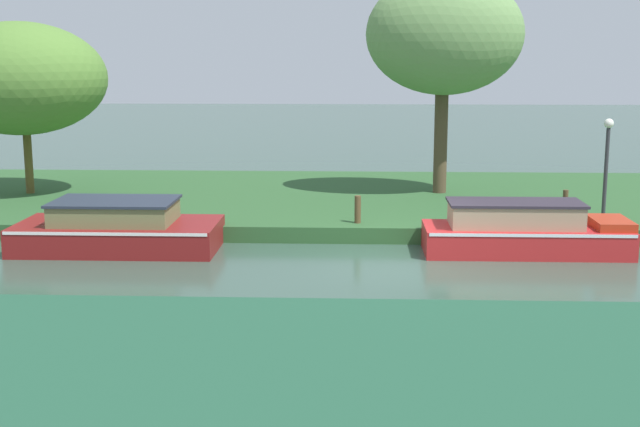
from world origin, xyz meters
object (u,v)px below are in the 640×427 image
Objects in this scene: red_narrowboat at (525,231)px; maroon_barge at (118,229)px; mooring_post_near at (358,209)px; mooring_post_far at (565,207)px; willow_tree_left at (19,79)px; willow_tree_centre at (445,35)px; lamp_post at (607,155)px.

maroon_barge is at bearing -180.00° from red_narrowboat.
mooring_post_near is 0.79× the size of mooring_post_far.
willow_tree_left is at bearing 128.56° from maroon_barge.
red_narrowboat reaches higher than mooring_post_near.
willow_tree_centre is (8.10, 5.89, 4.57)m from maroon_barge.
mooring_post_far is (-1.19, -0.89, -1.19)m from lamp_post.
mooring_post_far is at bearing -59.93° from willow_tree_centre.
lamp_post is 6.45m from mooring_post_near.
maroon_barge is 5.80m from mooring_post_near.
red_narrowboat is at bearing -20.31° from mooring_post_near.
mooring_post_far reaches higher than red_narrowboat.
mooring_post_near is at bearing -21.56° from willow_tree_left.
red_narrowboat is 4.10m from mooring_post_near.
red_narrowboat is at bearing 0.00° from maroon_barge.
willow_tree_centre is at bearing 120.07° from mooring_post_far.
mooring_post_far reaches higher than maroon_barge.
lamp_post is (16.12, -3.01, -1.79)m from willow_tree_left.
willow_tree_left is at bearing 169.42° from lamp_post.
mooring_post_near is at bearing -171.96° from lamp_post.
maroon_barge is 5.40× the size of mooring_post_far.
willow_tree_left reaches higher than mooring_post_far.
willow_tree_left reaches higher than maroon_barge.
lamp_post is at bearing 36.57° from mooring_post_far.
willow_tree_centre reaches higher than mooring_post_near.
maroon_barge is 0.92× the size of willow_tree_left.
willow_tree_centre is at bearing 136.52° from lamp_post.
willow_tree_left is 0.79× the size of willow_tree_centre.
mooring_post_near is (5.62, 1.42, 0.25)m from maroon_barge.
mooring_post_far is at bearing 7.57° from maroon_barge.
mooring_post_far is (14.93, -3.89, -2.98)m from willow_tree_left.
mooring_post_far reaches higher than mooring_post_near.
lamp_post is 1.91m from mooring_post_far.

